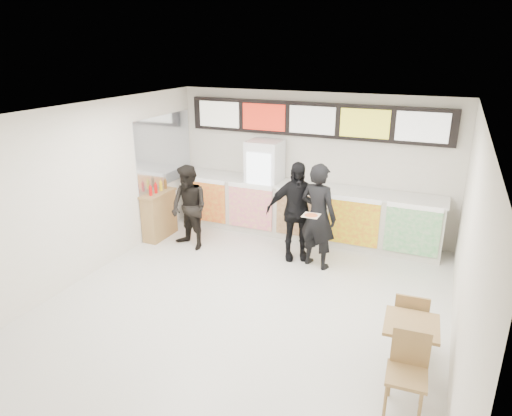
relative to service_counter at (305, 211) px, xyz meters
The scene contains 15 objects.
floor 3.15m from the service_counter, 90.00° to the right, with size 7.00×7.00×0.00m, color beige.
ceiling 3.93m from the service_counter, 90.00° to the right, with size 7.00×7.00×0.00m, color white.
wall_back 1.01m from the service_counter, 90.00° to the left, with size 6.00×6.00×0.00m, color silver.
wall_left 4.41m from the service_counter, 134.13° to the right, with size 7.00×7.00×0.00m, color silver.
wall_right 4.41m from the service_counter, 45.87° to the right, with size 7.00×7.00×0.00m, color silver.
service_counter is the anchor object (origin of this frame).
menu_board 1.90m from the service_counter, 90.00° to the left, with size 5.50×0.14×0.70m.
drinks_fridge 1.03m from the service_counter, behind, with size 0.70×0.67×2.00m.
mirror_panel 3.28m from the service_counter, 167.87° to the right, with size 0.01×2.00×1.50m, color #B2B7BF.
customer_main 1.44m from the service_counter, 63.27° to the right, with size 0.71×0.47×1.96m, color black.
customer_left 2.44m from the service_counter, 143.28° to the right, with size 0.83×0.64×1.70m, color black.
customer_mid 1.14m from the service_counter, 82.20° to the right, with size 1.11×0.46×1.90m, color black.
pizza_slice 1.89m from the service_counter, 69.74° to the right, with size 0.36×0.36×0.02m.
cafe_table 4.52m from the service_counter, 56.41° to the right, with size 0.66×1.61×0.93m.
condiment_ledge 3.08m from the service_counter, 156.30° to the right, with size 0.36×0.89×1.19m.
Camera 1 is at (2.63, -5.63, 3.87)m, focal length 32.00 mm.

